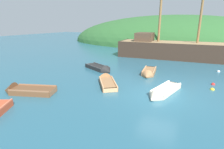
# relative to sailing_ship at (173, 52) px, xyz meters

# --- Properties ---
(ground_plane) EXTENTS (120.00, 120.00, 0.00)m
(ground_plane) POSITION_rel_sailing_ship_xyz_m (1.29, -13.42, -0.80)
(ground_plane) COLOR #285B70
(shore_hill) EXTENTS (48.83, 26.22, 12.27)m
(shore_hill) POSITION_rel_sailing_ship_xyz_m (-3.26, 18.14, -0.80)
(shore_hill) COLOR #2D602D
(shore_hill) RESTS_ON ground
(sailing_ship) EXTENTS (17.06, 5.05, 11.77)m
(sailing_ship) POSITION_rel_sailing_ship_xyz_m (0.00, 0.00, 0.00)
(sailing_ship) COLOR #38281E
(sailing_ship) RESTS_ON ground
(rowboat_outer_right) EXTENTS (3.70, 2.49, 1.05)m
(rowboat_outer_right) POSITION_rel_sailing_ship_xyz_m (-5.28, -9.74, -0.69)
(rowboat_outer_right) COLOR black
(rowboat_outer_right) RESTS_ON ground
(rowboat_center) EXTENTS (1.73, 3.61, 0.89)m
(rowboat_center) POSITION_rel_sailing_ship_xyz_m (1.45, -13.15, -0.69)
(rowboat_center) COLOR beige
(rowboat_center) RESTS_ON ground
(rowboat_portside) EXTENTS (3.64, 2.29, 1.13)m
(rowboat_portside) POSITION_rel_sailing_ship_xyz_m (-6.74, -17.06, -0.68)
(rowboat_portside) COLOR brown
(rowboat_portside) RESTS_ON ground
(rowboat_far) EXTENTS (1.42, 3.15, 0.98)m
(rowboat_far) POSITION_rel_sailing_ship_xyz_m (-0.66, -9.07, -0.67)
(rowboat_far) COLOR #9E7047
(rowboat_far) RESTS_ON ground
(rowboat_near_dock) EXTENTS (2.82, 3.31, 0.99)m
(rowboat_near_dock) POSITION_rel_sailing_ship_xyz_m (-2.86, -12.88, -0.70)
(rowboat_near_dock) COLOR #9E7047
(rowboat_near_dock) RESTS_ON ground
(buoy_red) EXTENTS (0.29, 0.29, 0.29)m
(buoy_red) POSITION_rel_sailing_ship_xyz_m (4.43, -9.53, -0.80)
(buoy_red) COLOR red
(buoy_red) RESTS_ON ground
(buoy_white) EXTENTS (0.29, 0.29, 0.29)m
(buoy_white) POSITION_rel_sailing_ship_xyz_m (5.01, -5.13, -0.80)
(buoy_white) COLOR white
(buoy_white) RESTS_ON ground
(buoy_yellow) EXTENTS (0.30, 0.30, 0.30)m
(buoy_yellow) POSITION_rel_sailing_ship_xyz_m (4.35, -10.76, -0.80)
(buoy_yellow) COLOR yellow
(buoy_yellow) RESTS_ON ground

